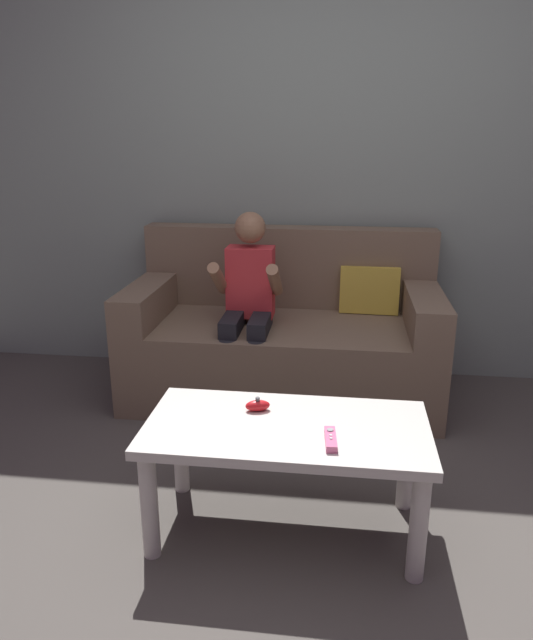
{
  "coord_description": "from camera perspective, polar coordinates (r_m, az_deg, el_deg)",
  "views": [
    {
      "loc": [
        0.07,
        -1.61,
        1.4
      ],
      "look_at": [
        -0.25,
        0.84,
        0.61
      ],
      "focal_mm": 33.17,
      "sensor_mm": 36.0,
      "label": 1
    }
  ],
  "objects": [
    {
      "name": "person_seated_on_couch",
      "position": [
        3.02,
        -1.8,
        1.94
      ],
      "size": [
        0.34,
        0.42,
        1.02
      ],
      "color": "black",
      "rests_on": "ground"
    },
    {
      "name": "wall_back",
      "position": [
        3.45,
        6.4,
        15.1
      ],
      "size": [
        4.77,
        0.05,
        2.5
      ],
      "primitive_type": "cube",
      "color": "gray",
      "rests_on": "ground"
    },
    {
      "name": "game_remote_pink_near_edge",
      "position": [
        1.98,
        6.2,
        -11.36
      ],
      "size": [
        0.05,
        0.14,
        0.03
      ],
      "color": "pink",
      "rests_on": "coffee_table"
    },
    {
      "name": "nunchuk_red",
      "position": [
        2.17,
        -0.86,
        -8.24
      ],
      "size": [
        0.1,
        0.07,
        0.05
      ],
      "color": "red",
      "rests_on": "coffee_table"
    },
    {
      "name": "couch",
      "position": [
        3.26,
        1.77,
        -1.8
      ],
      "size": [
        1.65,
        0.8,
        0.89
      ],
      "color": "#75604C",
      "rests_on": "ground"
    },
    {
      "name": "coffee_table",
      "position": [
        2.12,
        1.94,
        -11.72
      ],
      "size": [
        0.99,
        0.5,
        0.43
      ],
      "color": "beige",
      "rests_on": "ground"
    },
    {
      "name": "ground_plane",
      "position": [
        2.14,
        3.97,
        -23.33
      ],
      "size": [
        9.54,
        9.54,
        0.0
      ],
      "primitive_type": "plane",
      "color": "#4C4742"
    }
  ]
}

